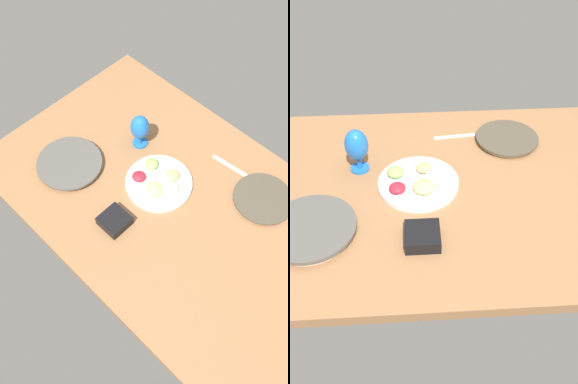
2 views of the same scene
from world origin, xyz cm
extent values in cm
cube|color=#8C603D|center=(0.00, 0.00, -2.00)|extent=(160.00, 104.00, 4.00)
cylinder|color=silver|center=(-43.73, -20.00, 0.99)|extent=(27.60, 27.60, 1.99)
cylinder|color=#4E4C47|center=(-43.73, -20.00, 2.58)|extent=(30.00, 30.00, 1.19)
cylinder|color=beige|center=(30.33, 27.12, 0.68)|extent=(24.13, 24.13, 1.36)
cylinder|color=#494233|center=(30.33, 27.12, 1.77)|extent=(26.23, 26.23, 0.82)
cylinder|color=silver|center=(-7.88, 1.47, 0.90)|extent=(29.99, 29.99, 1.80)
ellipsoid|color=beige|center=(-1.64, 1.45, 3.11)|extent=(8.44, 8.44, 2.63)
ellipsoid|color=#F2A566|center=(-5.52, 7.74, 3.04)|extent=(6.31, 6.31, 2.48)
ellipsoid|color=#8CC659|center=(-16.25, 5.35, 3.50)|extent=(6.36, 6.36, 3.41)
ellipsoid|color=red|center=(-15.61, -3.34, 3.21)|extent=(6.08, 6.08, 2.83)
ellipsoid|color=#F9E072|center=(-5.97, -3.56, 3.50)|extent=(8.01, 8.01, 3.39)
cylinder|color=blue|center=(-30.29, 12.15, 0.50)|extent=(7.23, 7.23, 1.00)
cylinder|color=blue|center=(-30.29, 12.15, 3.11)|extent=(2.00, 2.00, 4.22)
ellipsoid|color=blue|center=(-30.29, 12.15, 11.55)|extent=(8.83, 8.83, 12.65)
cube|color=black|center=(-7.52, -25.92, 2.29)|extent=(11.36, 11.36, 4.59)
cube|color=tan|center=(-7.52, -25.92, 3.76)|extent=(9.32, 9.32, 1.47)
cube|color=silver|center=(8.64, 31.68, 0.30)|extent=(18.09, 3.58, 0.60)
camera|label=1|loc=(57.60, -74.57, 154.43)|focal=38.39mm
camera|label=2|loc=(-9.18, -111.14, 100.05)|focal=37.80mm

